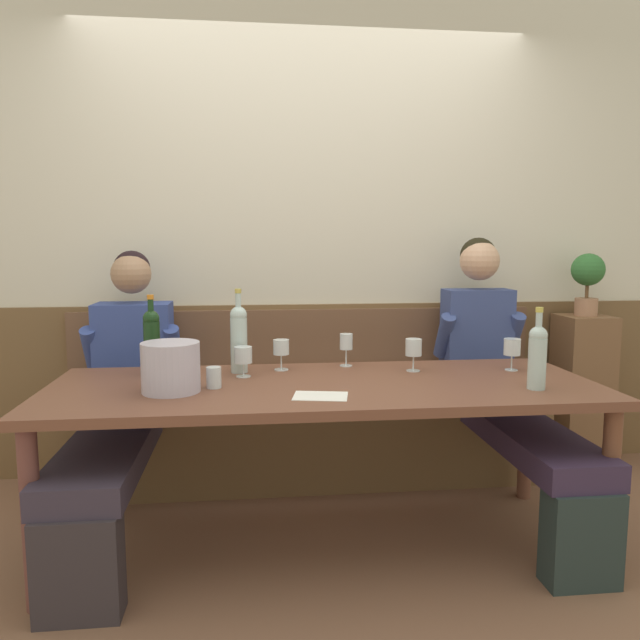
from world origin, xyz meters
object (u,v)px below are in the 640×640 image
at_px(water_tumbler_right, 214,377).
at_px(potted_plant, 588,277).
at_px(ice_bucket, 171,367).
at_px(wine_bottle_clear_water, 537,355).
at_px(wine_bottle_amber_mid, 239,337).
at_px(wall_bench, 308,431).
at_px(wine_glass_near_bucket, 243,357).
at_px(wine_bottle_green_tall, 152,340).
at_px(wine_glass_mid_right, 414,349).
at_px(dining_table, 324,399).
at_px(wine_glass_by_bottle, 512,349).
at_px(person_right_seat, 502,376).
at_px(wine_glass_right_end, 281,348).
at_px(wine_glass_mid_left, 346,343).
at_px(person_left_seat, 121,392).

xyz_separation_m(water_tumbler_right, potted_plant, (2.07, 0.80, 0.36)).
distance_m(ice_bucket, wine_bottle_clear_water, 1.48).
relative_size(wine_bottle_amber_mid, wine_bottle_clear_water, 1.15).
xyz_separation_m(wall_bench, water_tumbler_right, (-0.46, -0.76, 0.48)).
relative_size(wine_glass_near_bucket, potted_plant, 0.38).
bearing_deg(wine_bottle_green_tall, wine_glass_mid_right, -2.99).
xyz_separation_m(wall_bench, ice_bucket, (-0.63, -0.81, 0.54)).
distance_m(wine_bottle_clear_water, water_tumbler_right, 1.33).
xyz_separation_m(dining_table, wine_bottle_clear_water, (0.85, -0.20, 0.21)).
bearing_deg(wine_glass_by_bottle, wine_bottle_clear_water, -98.60).
xyz_separation_m(ice_bucket, wine_bottle_clear_water, (1.48, -0.12, 0.04)).
xyz_separation_m(wall_bench, potted_plant, (1.61, 0.03, 0.84)).
bearing_deg(ice_bucket, water_tumbler_right, 16.33).
height_order(wine_bottle_green_tall, wine_glass_by_bottle, wine_bottle_green_tall).
height_order(person_right_seat, wine_glass_mid_right, person_right_seat).
relative_size(ice_bucket, wine_glass_mid_right, 1.53).
xyz_separation_m(dining_table, wine_glass_right_end, (-0.17, 0.29, 0.18)).
distance_m(wine_bottle_amber_mid, water_tumbler_right, 0.34).
xyz_separation_m(ice_bucket, wine_glass_mid_left, (0.78, 0.43, 0.01)).
bearing_deg(dining_table, wine_bottle_green_tall, 161.07).
relative_size(wine_bottle_green_tall, potted_plant, 1.02).
relative_size(dining_table, wine_bottle_amber_mid, 6.00).
bearing_deg(wine_bottle_amber_mid, person_left_seat, 170.64).
bearing_deg(wine_glass_by_bottle, wine_bottle_green_tall, 176.60).
distance_m(wine_bottle_amber_mid, wine_glass_mid_right, 0.81).
relative_size(person_left_seat, person_right_seat, 0.99).
relative_size(wine_bottle_clear_water, wine_glass_mid_left, 2.12).
bearing_deg(wine_glass_mid_right, wine_bottle_amber_mid, 175.38).
bearing_deg(person_right_seat, wine_bottle_clear_water, -99.69).
bearing_deg(wine_glass_near_bucket, wall_bench, 58.80).
bearing_deg(wine_bottle_clear_water, wine_glass_near_bucket, 162.99).
height_order(wine_bottle_clear_water, wine_glass_mid_right, wine_bottle_clear_water).
relative_size(dining_table, water_tumbler_right, 26.59).
distance_m(wine_bottle_amber_mid, wine_glass_near_bucket, 0.13).
relative_size(wine_bottle_green_tall, wine_glass_mid_left, 2.29).
distance_m(wine_glass_mid_left, water_tumbler_right, 0.73).
height_order(ice_bucket, wine_glass_by_bottle, ice_bucket).
xyz_separation_m(wine_bottle_amber_mid, wine_glass_by_bottle, (1.27, -0.10, -0.06)).
height_order(person_left_seat, ice_bucket, person_left_seat).
bearing_deg(wine_glass_mid_right, person_right_seat, 16.97).
height_order(water_tumbler_right, potted_plant, potted_plant).
height_order(person_right_seat, wine_glass_right_end, person_right_seat).
bearing_deg(dining_table, wine_bottle_amber_mid, 144.34).
relative_size(ice_bucket, wine_glass_by_bottle, 1.55).
bearing_deg(dining_table, ice_bucket, -172.44).
bearing_deg(ice_bucket, wall_bench, 52.29).
bearing_deg(wine_glass_near_bucket, wine_glass_mid_right, 2.49).
height_order(dining_table, person_left_seat, person_left_seat).
relative_size(dining_table, ice_bucket, 9.99).
bearing_deg(wine_bottle_green_tall, water_tumbler_right, -45.18).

